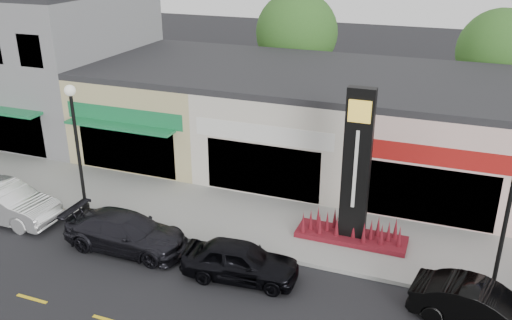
# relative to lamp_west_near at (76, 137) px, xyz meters

# --- Properties ---
(ground) EXTENTS (120.00, 120.00, 0.00)m
(ground) POSITION_rel_lamp_west_near_xyz_m (8.00, -2.50, -3.48)
(ground) COLOR black
(ground) RESTS_ON ground
(sidewalk) EXTENTS (52.00, 4.30, 0.15)m
(sidewalk) POSITION_rel_lamp_west_near_xyz_m (8.00, 1.85, -3.40)
(sidewalk) COLOR gray
(sidewalk) RESTS_ON ground
(curb) EXTENTS (52.00, 0.20, 0.15)m
(curb) POSITION_rel_lamp_west_near_xyz_m (8.00, -0.40, -3.40)
(curb) COLOR gray
(curb) RESTS_ON ground
(building_grey_2story) EXTENTS (12.00, 10.95, 8.30)m
(building_grey_2story) POSITION_rel_lamp_west_near_xyz_m (-10.00, 8.98, 0.67)
(building_grey_2story) COLOR slate
(building_grey_2story) RESTS_ON ground
(shop_beige) EXTENTS (7.00, 10.85, 4.80)m
(shop_beige) POSITION_rel_lamp_west_near_xyz_m (-0.50, 8.96, -1.08)
(shop_beige) COLOR tan
(shop_beige) RESTS_ON ground
(shop_cream) EXTENTS (7.00, 10.01, 4.80)m
(shop_cream) POSITION_rel_lamp_west_near_xyz_m (6.50, 8.97, -1.08)
(shop_cream) COLOR beige
(shop_cream) RESTS_ON ground
(shop_pink_w) EXTENTS (7.00, 10.01, 4.80)m
(shop_pink_w) POSITION_rel_lamp_west_near_xyz_m (13.50, 8.97, -1.08)
(shop_pink_w) COLOR #CAA29A
(shop_pink_w) RESTS_ON ground
(tree_rear_west) EXTENTS (5.20, 5.20, 7.83)m
(tree_rear_west) POSITION_rel_lamp_west_near_xyz_m (4.00, 17.00, 1.74)
(tree_rear_west) COLOR #382619
(tree_rear_west) RESTS_ON ground
(tree_rear_mid) EXTENTS (4.80, 4.80, 7.29)m
(tree_rear_mid) POSITION_rel_lamp_west_near_xyz_m (16.00, 17.00, 1.41)
(tree_rear_mid) COLOR #382619
(tree_rear_mid) RESTS_ON ground
(lamp_west_near) EXTENTS (0.44, 0.44, 5.47)m
(lamp_west_near) POSITION_rel_lamp_west_near_xyz_m (0.00, 0.00, 0.00)
(lamp_west_near) COLOR black
(lamp_west_near) RESTS_ON sidewalk
(lamp_east_near) EXTENTS (0.44, 0.44, 5.47)m
(lamp_east_near) POSITION_rel_lamp_west_near_xyz_m (16.00, 0.00, 0.00)
(lamp_east_near) COLOR black
(lamp_east_near) RESTS_ON sidewalk
(pylon_sign) EXTENTS (4.20, 1.30, 6.00)m
(pylon_sign) POSITION_rel_lamp_west_near_xyz_m (11.00, 1.70, -1.20)
(pylon_sign) COLOR #590F21
(pylon_sign) RESTS_ON sidewalk
(car_white_van) EXTENTS (1.74, 4.81, 1.58)m
(car_white_van) POSITION_rel_lamp_west_near_xyz_m (-2.74, -1.59, -2.69)
(car_white_van) COLOR white
(car_white_van) RESTS_ON ground
(car_dark_sedan) EXTENTS (2.01, 4.84, 1.40)m
(car_dark_sedan) POSITION_rel_lamp_west_near_xyz_m (3.19, -1.73, -2.78)
(car_dark_sedan) COLOR black
(car_dark_sedan) RESTS_ON ground
(car_black_sedan) EXTENTS (1.99, 4.17, 1.37)m
(car_black_sedan) POSITION_rel_lamp_west_near_xyz_m (7.91, -1.97, -2.79)
(car_black_sedan) COLOR black
(car_black_sedan) RESTS_ON ground
(car_black_conv) EXTENTS (2.12, 4.34, 1.37)m
(car_black_conv) POSITION_rel_lamp_west_near_xyz_m (15.62, -1.70, -2.79)
(car_black_conv) COLOR black
(car_black_conv) RESTS_ON ground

